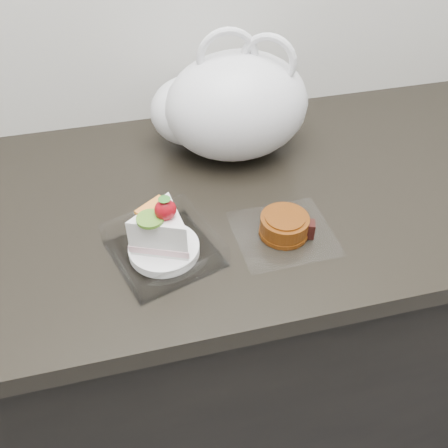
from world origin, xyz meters
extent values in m
cube|color=black|center=(0.00, 1.69, 0.43)|extent=(2.00, 0.60, 0.86)
cube|color=black|center=(0.00, 1.69, 0.88)|extent=(2.04, 0.64, 0.04)
cube|color=white|center=(-0.11, 1.55, 0.90)|extent=(0.20, 0.20, 0.00)
cylinder|color=white|center=(-0.11, 1.55, 0.91)|extent=(0.12, 0.12, 0.02)
ellipsoid|color=#B50C1D|center=(-0.10, 1.55, 1.01)|extent=(0.03, 0.03, 0.04)
cone|color=#2D7223|center=(-0.10, 1.55, 1.02)|extent=(0.02, 0.02, 0.01)
cylinder|color=#5B952B|center=(-0.13, 1.54, 0.99)|extent=(0.04, 0.04, 0.01)
cube|color=orange|center=(-0.12, 1.57, 0.99)|extent=(0.06, 0.05, 0.01)
cube|color=white|center=(0.10, 1.55, 0.90)|extent=(0.17, 0.16, 0.00)
cylinder|color=maroon|center=(0.10, 1.55, 0.92)|extent=(0.10, 0.10, 0.04)
cylinder|color=maroon|center=(0.10, 1.55, 0.91)|extent=(0.10, 0.10, 0.01)
cylinder|color=maroon|center=(0.10, 1.55, 0.94)|extent=(0.08, 0.08, 0.00)
cube|color=black|center=(0.14, 1.54, 0.92)|extent=(0.03, 0.03, 0.03)
ellipsoid|color=white|center=(0.09, 1.82, 1.01)|extent=(0.34, 0.30, 0.22)
ellipsoid|color=white|center=(0.00, 1.87, 0.99)|extent=(0.21, 0.19, 0.14)
torus|color=white|center=(0.07, 1.83, 1.11)|extent=(0.12, 0.03, 0.12)
torus|color=white|center=(0.14, 1.80, 1.10)|extent=(0.10, 0.07, 0.11)
camera|label=1|loc=(-0.15, 0.96, 1.51)|focal=40.00mm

